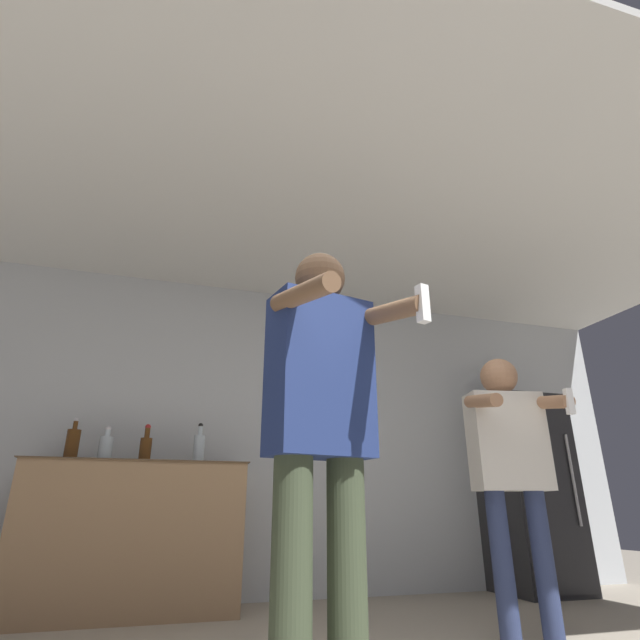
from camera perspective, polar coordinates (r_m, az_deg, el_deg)
The scene contains 10 objects.
wall_back at distance 4.38m, azimuth -5.94°, elevation -12.63°, with size 7.00×0.06×2.55m.
ceiling_slab at distance 3.46m, azimuth -0.12°, elevation 12.82°, with size 7.00×3.46×0.05m.
refrigerator at distance 5.00m, azimuth 22.66°, elevation -17.52°, with size 0.64×0.66×1.63m.
counter at distance 3.94m, azimuth -20.70°, elevation -22.11°, with size 1.48×0.62×0.97m.
bottle_tall_gin at distance 4.01m, azimuth -26.46°, elevation -12.56°, with size 0.09×0.09×0.30m.
bottle_short_whiskey at distance 3.98m, azimuth -23.31°, elevation -13.25°, with size 0.10×0.10×0.25m.
bottle_amber_bourbon at distance 3.97m, azimuth -13.67°, elevation -14.02°, with size 0.08×0.08×0.30m.
bottle_green_wine at distance 3.96m, azimuth -19.31°, elevation -13.61°, with size 0.08×0.08×0.28m.
person_woman_foreground at distance 1.91m, azimuth 0.16°, elevation -12.12°, with size 0.53×0.60×1.68m.
person_man_side at distance 3.26m, azimuth 20.88°, elevation -14.28°, with size 0.55×0.57×1.55m.
Camera 1 is at (-0.83, -1.29, 0.66)m, focal length 28.00 mm.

